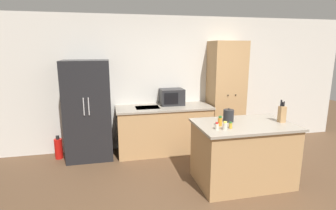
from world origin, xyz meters
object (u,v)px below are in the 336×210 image
(refrigerator, at_px, (88,110))
(spice_bottle_green_herb, at_px, (217,126))
(spice_bottle_short_red, at_px, (220,121))
(fire_extinguisher, at_px, (59,148))
(microwave, at_px, (172,97))
(knife_block, at_px, (282,114))
(spice_bottle_tall_dark, at_px, (231,125))
(kettle, at_px, (228,116))
(pantry_cabinet, at_px, (226,95))
(spice_bottle_amber_oil, at_px, (225,126))

(refrigerator, distance_m, spice_bottle_green_herb, 2.42)
(spice_bottle_short_red, relative_size, fire_extinguisher, 0.33)
(microwave, xyz_separation_m, spice_bottle_green_herb, (0.20, -1.76, -0.09))
(fire_extinguisher, bearing_deg, spice_bottle_short_red, -32.39)
(microwave, distance_m, spice_bottle_short_red, 1.65)
(knife_block, relative_size, spice_bottle_short_red, 2.38)
(knife_block, relative_size, spice_bottle_tall_dark, 3.74)
(spice_bottle_short_red, bearing_deg, kettle, 40.50)
(microwave, relative_size, spice_bottle_short_red, 3.21)
(microwave, distance_m, spice_bottle_green_herb, 1.77)
(pantry_cabinet, bearing_deg, refrigerator, -178.84)
(spice_bottle_amber_oil, bearing_deg, refrigerator, 138.16)
(pantry_cabinet, relative_size, knife_block, 6.33)
(refrigerator, relative_size, kettle, 8.74)
(pantry_cabinet, height_order, knife_block, pantry_cabinet)
(spice_bottle_amber_oil, distance_m, fire_extinguisher, 3.10)
(spice_bottle_short_red, bearing_deg, spice_bottle_amber_oil, -92.87)
(refrigerator, xyz_separation_m, microwave, (1.58, 0.12, 0.16))
(spice_bottle_green_herb, bearing_deg, kettle, 45.44)
(microwave, distance_m, spice_bottle_amber_oil, 1.83)
(spice_bottle_short_red, xyz_separation_m, spice_bottle_green_herb, (-0.11, -0.15, -0.02))
(spice_bottle_green_herb, height_order, kettle, kettle)
(fire_extinguisher, bearing_deg, microwave, 1.60)
(spice_bottle_short_red, relative_size, spice_bottle_green_herb, 1.43)
(knife_block, bearing_deg, microwave, 127.79)
(knife_block, height_order, kettle, knife_block)
(spice_bottle_short_red, bearing_deg, knife_block, -1.26)
(knife_block, bearing_deg, spice_bottle_tall_dark, -172.13)
(spice_bottle_amber_oil, bearing_deg, knife_block, 9.57)
(spice_bottle_green_herb, relative_size, fire_extinguisher, 0.23)
(knife_block, distance_m, kettle, 0.78)
(fire_extinguisher, bearing_deg, spice_bottle_amber_oil, -35.47)
(microwave, bearing_deg, kettle, -70.04)
(pantry_cabinet, relative_size, kettle, 10.41)
(kettle, bearing_deg, fire_extinguisher, 152.74)
(spice_bottle_tall_dark, relative_size, spice_bottle_amber_oil, 0.78)
(spice_bottle_short_red, bearing_deg, microwave, 100.77)
(refrigerator, bearing_deg, spice_bottle_tall_dark, -39.61)
(microwave, relative_size, spice_bottle_tall_dark, 5.04)
(spice_bottle_tall_dark, relative_size, kettle, 0.44)
(knife_block, bearing_deg, refrigerator, 151.98)
(spice_bottle_tall_dark, distance_m, spice_bottle_amber_oil, 0.11)
(spice_bottle_tall_dark, height_order, kettle, kettle)
(refrigerator, height_order, microwave, refrigerator)
(spice_bottle_green_herb, distance_m, kettle, 0.46)
(spice_bottle_green_herb, bearing_deg, fire_extinguisher, 144.03)
(pantry_cabinet, relative_size, spice_bottle_amber_oil, 18.37)
(spice_bottle_short_red, height_order, fire_extinguisher, spice_bottle_short_red)
(microwave, bearing_deg, spice_bottle_green_herb, -83.57)
(spice_bottle_green_herb, xyz_separation_m, fire_extinguisher, (-2.34, 1.70, -0.77))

